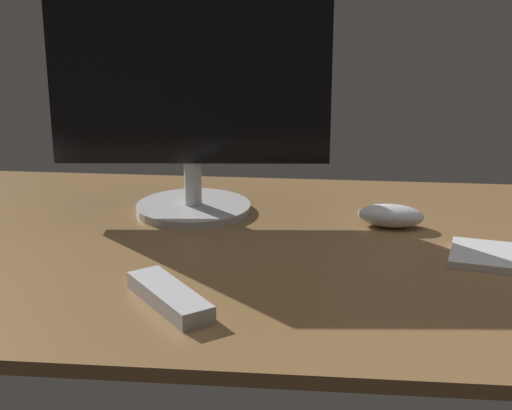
# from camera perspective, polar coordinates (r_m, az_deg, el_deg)

# --- Properties ---
(desk) EXTENTS (1.40, 0.84, 0.02)m
(desk) POSITION_cam_1_polar(r_m,az_deg,el_deg) (1.34, 3.03, -3.43)
(desk) COLOR olive
(desk) RESTS_ON ground
(monitor) EXTENTS (0.51, 0.22, 0.39)m
(monitor) POSITION_cam_1_polar(r_m,az_deg,el_deg) (1.47, -4.64, 7.40)
(monitor) COLOR silver
(monitor) RESTS_ON desk
(computer_mouse) EXTENTS (0.12, 0.07, 0.04)m
(computer_mouse) POSITION_cam_1_polar(r_m,az_deg,el_deg) (1.45, 9.54, -0.75)
(computer_mouse) COLOR silver
(computer_mouse) RESTS_ON desk
(tv_remote) EXTENTS (0.15, 0.17, 0.02)m
(tv_remote) POSITION_cam_1_polar(r_m,az_deg,el_deg) (1.13, -6.16, -6.49)
(tv_remote) COLOR #B7B7BC
(tv_remote) RESTS_ON desk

